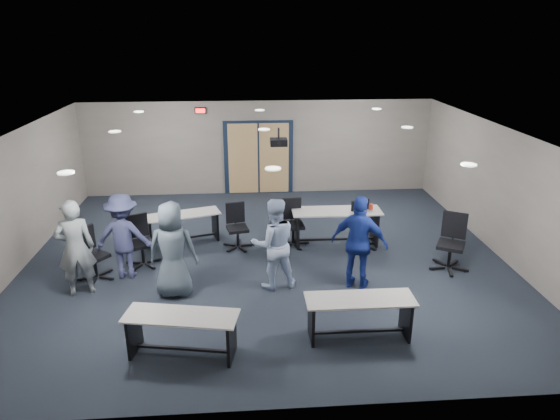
{
  "coord_description": "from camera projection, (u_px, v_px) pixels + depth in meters",
  "views": [
    {
      "loc": [
        -0.43,
        -9.65,
        4.65
      ],
      "look_at": [
        0.27,
        -0.3,
        1.19
      ],
      "focal_mm": 32.0,
      "sensor_mm": 36.0,
      "label": 1
    }
  ],
  "objects": [
    {
      "name": "floor",
      "position": [
        266.0,
        258.0,
        10.67
      ],
      "size": [
        10.0,
        10.0,
        0.0
      ],
      "primitive_type": "plane",
      "color": "#1C222D",
      "rests_on": "ground"
    },
    {
      "name": "back_wall",
      "position": [
        258.0,
        148.0,
        14.41
      ],
      "size": [
        10.0,
        0.04,
        2.7
      ],
      "primitive_type": "cube",
      "color": "slate",
      "rests_on": "floor"
    },
    {
      "name": "front_wall",
      "position": [
        284.0,
        319.0,
        5.99
      ],
      "size": [
        10.0,
        0.04,
        2.7
      ],
      "primitive_type": "cube",
      "color": "slate",
      "rests_on": "floor"
    },
    {
      "name": "left_wall",
      "position": [
        13.0,
        204.0,
        9.85
      ],
      "size": [
        0.04,
        9.0,
        2.7
      ],
      "primitive_type": "cube",
      "color": "slate",
      "rests_on": "floor"
    },
    {
      "name": "right_wall",
      "position": [
        502.0,
        192.0,
        10.55
      ],
      "size": [
        0.04,
        9.0,
        2.7
      ],
      "primitive_type": "cube",
      "color": "slate",
      "rests_on": "floor"
    },
    {
      "name": "ceiling",
      "position": [
        265.0,
        133.0,
        9.73
      ],
      "size": [
        10.0,
        9.0,
        0.04
      ],
      "primitive_type": "cube",
      "color": "white",
      "rests_on": "back_wall"
    },
    {
      "name": "double_door",
      "position": [
        259.0,
        158.0,
        14.48
      ],
      "size": [
        2.0,
        0.07,
        2.2
      ],
      "color": "black",
      "rests_on": "back_wall"
    },
    {
      "name": "exit_sign",
      "position": [
        200.0,
        111.0,
        13.87
      ],
      "size": [
        0.32,
        0.07,
        0.18
      ],
      "color": "black",
      "rests_on": "back_wall"
    },
    {
      "name": "ceiling_projector",
      "position": [
        279.0,
        142.0,
        10.32
      ],
      "size": [
        0.35,
        0.32,
        0.37
      ],
      "color": "black",
      "rests_on": "ceiling"
    },
    {
      "name": "ceiling_can_lights",
      "position": [
        265.0,
        132.0,
        9.98
      ],
      "size": [
        6.24,
        5.74,
        0.02
      ],
      "primitive_type": null,
      "color": "white",
      "rests_on": "ceiling"
    },
    {
      "name": "table_front_left",
      "position": [
        182.0,
        328.0,
        7.38
      ],
      "size": [
        1.75,
        0.86,
        0.68
      ],
      "rotation": [
        0.0,
        0.0,
        -0.18
      ],
      "color": "beige",
      "rests_on": "floor"
    },
    {
      "name": "table_front_right",
      "position": [
        359.0,
        311.0,
        7.8
      ],
      "size": [
        1.7,
        0.57,
        0.69
      ],
      "rotation": [
        0.0,
        0.0,
        -0.0
      ],
      "color": "beige",
      "rests_on": "floor"
    },
    {
      "name": "table_back_left",
      "position": [
        182.0,
        223.0,
        11.29
      ],
      "size": [
        1.78,
        1.03,
        0.94
      ],
      "rotation": [
        0.0,
        0.0,
        0.3
      ],
      "color": "beige",
      "rests_on": "floor"
    },
    {
      "name": "table_back_right",
      "position": [
        337.0,
        221.0,
        11.18
      ],
      "size": [
        1.99,
        0.68,
        0.94
      ],
      "rotation": [
        0.0,
        0.0,
        -0.01
      ],
      "color": "beige",
      "rests_on": "floor"
    },
    {
      "name": "chair_back_a",
      "position": [
        142.0,
        242.0,
        10.18
      ],
      "size": [
        0.89,
        0.89,
        1.05
      ],
      "primitive_type": null,
      "rotation": [
        0.0,
        0.0,
        0.47
      ],
      "color": "black",
      "rests_on": "floor"
    },
    {
      "name": "chair_back_b",
      "position": [
        237.0,
        227.0,
        10.98
      ],
      "size": [
        0.75,
        0.75,
        1.01
      ],
      "primitive_type": null,
      "rotation": [
        0.0,
        0.0,
        0.21
      ],
      "color": "black",
      "rests_on": "floor"
    },
    {
      "name": "chair_back_c",
      "position": [
        293.0,
        223.0,
        11.11
      ],
      "size": [
        0.71,
        0.71,
        1.05
      ],
      "primitive_type": null,
      "rotation": [
        0.0,
        0.0,
        0.08
      ],
      "color": "black",
      "rests_on": "floor"
    },
    {
      "name": "chair_back_d",
      "position": [
        364.0,
        225.0,
        11.03
      ],
      "size": [
        0.83,
        0.83,
        1.04
      ],
      "primitive_type": null,
      "rotation": [
        0.0,
        0.0,
        0.33
      ],
      "color": "black",
      "rests_on": "floor"
    },
    {
      "name": "chair_loose_left",
      "position": [
        94.0,
        254.0,
        9.62
      ],
      "size": [
        0.92,
        0.92,
        1.04
      ],
      "primitive_type": null,
      "rotation": [
        0.0,
        0.0,
        0.92
      ],
      "color": "black",
      "rests_on": "floor"
    },
    {
      "name": "chair_loose_right",
      "position": [
        451.0,
        243.0,
        9.98
      ],
      "size": [
        0.99,
        0.99,
        1.15
      ],
      "primitive_type": null,
      "rotation": [
        0.0,
        0.0,
        -0.52
      ],
      "color": "black",
      "rests_on": "floor"
    },
    {
      "name": "person_gray",
      "position": [
        75.0,
        248.0,
        8.95
      ],
      "size": [
        0.76,
        0.61,
        1.83
      ],
      "primitive_type": "imported",
      "rotation": [
        0.0,
        0.0,
        3.43
      ],
      "color": "gray",
      "rests_on": "floor"
    },
    {
      "name": "person_plaid",
      "position": [
        172.0,
        250.0,
        8.93
      ],
      "size": [
        0.91,
        0.62,
        1.79
      ],
      "primitive_type": "imported",
      "rotation": [
        0.0,
        0.0,
        3.08
      ],
      "color": "#4E5E6B",
      "rests_on": "floor"
    },
    {
      "name": "person_lightblue",
      "position": [
        274.0,
        244.0,
        9.21
      ],
      "size": [
        0.94,
        0.78,
        1.76
      ],
      "primitive_type": "imported",
      "rotation": [
        0.0,
        0.0,
        3.29
      ],
      "color": "#B4C9EE",
      "rests_on": "floor"
    },
    {
      "name": "person_navy",
      "position": [
        359.0,
        243.0,
        9.18
      ],
      "size": [
        1.14,
        0.88,
        1.81
      ],
      "primitive_type": "imported",
      "rotation": [
        0.0,
        0.0,
        2.67
      ],
      "color": "navy",
      "rests_on": "floor"
    },
    {
      "name": "person_back",
      "position": [
        124.0,
        236.0,
        9.61
      ],
      "size": [
        1.15,
        0.71,
        1.7
      ],
      "primitive_type": "imported",
      "rotation": [
        0.0,
        0.0,
        3.07
      ],
      "color": "navy",
      "rests_on": "floor"
    }
  ]
}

